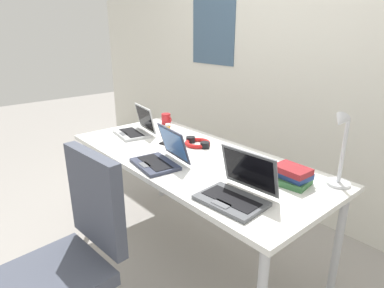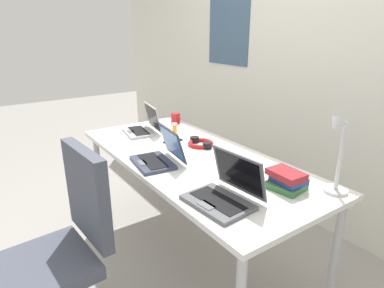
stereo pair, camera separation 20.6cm
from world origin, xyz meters
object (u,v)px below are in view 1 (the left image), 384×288
at_px(desk_lamp, 340,150).
at_px(book_stack, 293,176).
at_px(cell_phone, 169,142).
at_px(laptop_center, 161,157).
at_px(computer_mouse, 237,157).
at_px(office_chair, 70,273).
at_px(headphones, 198,143).
at_px(laptop_near_mouse, 237,191).
at_px(coffee_mug, 166,119).
at_px(pill_bottle, 168,129).
at_px(laptop_back_left, 136,129).

distance_m(desk_lamp, book_stack, 0.26).
bearing_deg(cell_phone, desk_lamp, -1.87).
distance_m(laptop_center, computer_mouse, 0.47).
bearing_deg(book_stack, cell_phone, -174.43).
xyz_separation_m(desk_lamp, office_chair, (-0.68, -1.15, -0.54)).
bearing_deg(headphones, book_stack, -2.08).
height_order(laptop_near_mouse, coffee_mug, laptop_near_mouse).
relative_size(laptop_center, cell_phone, 2.38).
relative_size(laptop_center, headphones, 1.51).
distance_m(desk_lamp, pill_bottle, 1.28).
bearing_deg(laptop_back_left, laptop_near_mouse, -8.46).
distance_m(desk_lamp, laptop_center, 0.97).
relative_size(cell_phone, pill_bottle, 1.72).
bearing_deg(laptop_back_left, laptop_center, -18.23).
bearing_deg(laptop_center, book_stack, 29.11).
height_order(desk_lamp, cell_phone, desk_lamp).
relative_size(laptop_near_mouse, book_stack, 1.72).
height_order(desk_lamp, laptop_center, desk_lamp).
bearing_deg(coffee_mug, cell_phone, -34.44).
height_order(cell_phone, office_chair, office_chair).
bearing_deg(desk_lamp, office_chair, -120.60).
bearing_deg(laptop_back_left, cell_phone, 13.65).
bearing_deg(headphones, coffee_mug, 165.04).
height_order(laptop_back_left, pill_bottle, laptop_back_left).
bearing_deg(pill_bottle, laptop_back_left, -127.33).
height_order(pill_bottle, coffee_mug, coffee_mug).
relative_size(computer_mouse, cell_phone, 0.71).
bearing_deg(laptop_back_left, pill_bottle, 52.67).
relative_size(desk_lamp, pill_bottle, 5.07).
xyz_separation_m(cell_phone, coffee_mug, (-0.40, 0.27, 0.04)).
relative_size(desk_lamp, cell_phone, 2.94).
bearing_deg(laptop_near_mouse, headphones, 151.83).
bearing_deg(laptop_near_mouse, computer_mouse, 131.83).
relative_size(desk_lamp, laptop_near_mouse, 1.22).
bearing_deg(laptop_near_mouse, desk_lamp, 63.92).
height_order(desk_lamp, book_stack, desk_lamp).
xyz_separation_m(pill_bottle, coffee_mug, (-0.23, 0.15, 0.00)).
height_order(book_stack, office_chair, office_chair).
bearing_deg(pill_bottle, office_chair, -60.40).
distance_m(cell_phone, book_stack, 0.95).
relative_size(laptop_back_left, computer_mouse, 3.33).
relative_size(laptop_center, laptop_near_mouse, 0.99).
bearing_deg(desk_lamp, laptop_back_left, -167.74).
xyz_separation_m(laptop_center, coffee_mug, (-0.68, 0.55, 0.00)).
bearing_deg(headphones, pill_bottle, -179.69).
height_order(laptop_center, cell_phone, laptop_center).
distance_m(pill_bottle, office_chair, 1.25).
relative_size(laptop_back_left, coffee_mug, 2.83).
relative_size(cell_phone, headphones, 0.64).
bearing_deg(desk_lamp, coffee_mug, 178.47).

